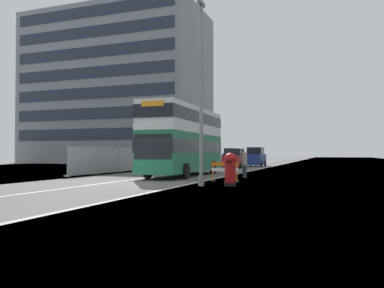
{
  "coord_description": "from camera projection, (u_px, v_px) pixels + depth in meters",
  "views": [
    {
      "loc": [
        10.45,
        -18.07,
        1.62
      ],
      "look_at": [
        1.83,
        5.25,
        2.2
      ],
      "focal_mm": 36.26,
      "sensor_mm": 36.0,
      "label": 1
    }
  ],
  "objects": [
    {
      "name": "car_receding_mid",
      "position": [
        256.0,
        157.0,
        47.63
      ],
      "size": [
        2.07,
        4.32,
        2.32
      ],
      "color": "navy",
      "rests_on": "ground"
    },
    {
      "name": "red_pillar_postbox",
      "position": [
        230.0,
        168.0,
        18.92
      ],
      "size": [
        0.6,
        0.6,
        1.63
      ],
      "color": "black",
      "rests_on": "ground"
    },
    {
      "name": "lamppost_foreground",
      "position": [
        201.0,
        98.0,
        19.11
      ],
      "size": [
        0.29,
        0.7,
        9.15
      ],
      "color": "gray",
      "rests_on": "ground"
    },
    {
      "name": "car_oncoming_near",
      "position": [
        234.0,
        159.0,
        42.09
      ],
      "size": [
        2.06,
        3.91,
        2.09
      ],
      "color": "maroon",
      "rests_on": "ground"
    },
    {
      "name": "bare_tree_far_verge_near",
      "position": [
        184.0,
        146.0,
        66.15
      ],
      "size": [
        2.75,
        2.29,
        5.81
      ],
      "color": "#4C3D2D",
      "rests_on": "ground"
    },
    {
      "name": "roadworks_barrier",
      "position": [
        225.0,
        170.0,
        21.77
      ],
      "size": [
        1.55,
        0.45,
        1.11
      ],
      "color": "orange",
      "rests_on": "ground"
    },
    {
      "name": "ground",
      "position": [
        138.0,
        185.0,
        20.45
      ],
      "size": [
        140.0,
        280.0,
        0.1
      ],
      "color": "#565451"
    },
    {
      "name": "construction_site_fence",
      "position": [
        120.0,
        160.0,
        32.58
      ],
      "size": [
        0.44,
        13.8,
        2.12
      ],
      "color": "#A8AAAD",
      "rests_on": "ground"
    },
    {
      "name": "pedestrian_at_kerb",
      "position": [
        245.0,
        164.0,
        25.41
      ],
      "size": [
        0.34,
        0.34,
        1.73
      ],
      "color": "#2D3342",
      "rests_on": "ground"
    },
    {
      "name": "car_receding_far",
      "position": [
        231.0,
        157.0,
        56.63
      ],
      "size": [
        1.97,
        3.88,
        2.31
      ],
      "color": "navy",
      "rests_on": "ground"
    },
    {
      "name": "backdrop_office_block",
      "position": [
        118.0,
        90.0,
        63.86
      ],
      "size": [
        28.43,
        15.08,
        24.18
      ],
      "color": "gray",
      "rests_on": "ground"
    },
    {
      "name": "bare_tree_far_verge_mid",
      "position": [
        173.0,
        147.0,
        67.21
      ],
      "size": [
        2.23,
        2.73,
        5.21
      ],
      "color": "#4C3D2D",
      "rests_on": "ground"
    },
    {
      "name": "double_decker_bus",
      "position": [
        185.0,
        140.0,
        27.71
      ],
      "size": [
        3.09,
        11.26,
        4.82
      ],
      "color": "#1E6B47",
      "rests_on": "ground"
    }
  ]
}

